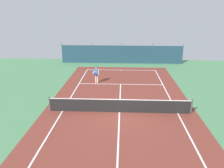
{
  "coord_description": "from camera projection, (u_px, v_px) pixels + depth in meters",
  "views": [
    {
      "loc": [
        0.19,
        -14.86,
        7.0
      ],
      "look_at": [
        -0.72,
        3.71,
        0.9
      ],
      "focal_mm": 36.64,
      "sensor_mm": 36.0,
      "label": 1
    }
  ],
  "objects": [
    {
      "name": "ground_plane",
      "position": [
        119.0,
        112.0,
        16.29
      ],
      "size": [
        36.0,
        36.0,
        0.0
      ],
      "primitive_type": "plane",
      "color": "#4C8456"
    },
    {
      "name": "court_surface",
      "position": [
        119.0,
        112.0,
        16.29
      ],
      "size": [
        11.02,
        26.6,
        0.01
      ],
      "color": "brown",
      "rests_on": "ground"
    },
    {
      "name": "tennis_net",
      "position": [
        120.0,
        106.0,
        16.14
      ],
      "size": [
        10.12,
        0.1,
        1.1
      ],
      "color": "black",
      "rests_on": "ground"
    },
    {
      "name": "back_fence",
      "position": [
        122.0,
        58.0,
        31.36
      ],
      "size": [
        16.3,
        0.98,
        2.7
      ],
      "color": "#1E3D4C",
      "rests_on": "ground"
    },
    {
      "name": "tennis_player",
      "position": [
        96.0,
        74.0,
        22.5
      ],
      "size": [
        0.86,
        0.62,
        1.64
      ],
      "rotation": [
        0.0,
        0.0,
        2.65
      ],
      "color": "beige",
      "rests_on": "ground"
    },
    {
      "name": "tennis_ball_near_player",
      "position": [
        122.0,
        76.0,
        25.06
      ],
      "size": [
        0.07,
        0.07,
        0.07
      ],
      "primitive_type": "sphere",
      "color": "#CCDB33",
      "rests_on": "ground"
    }
  ]
}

